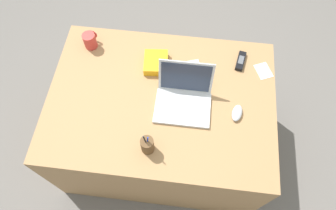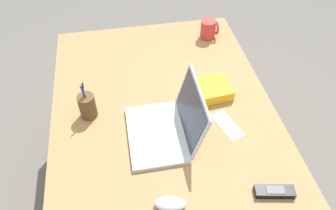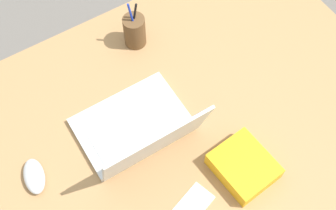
{
  "view_description": "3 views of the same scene",
  "coord_description": "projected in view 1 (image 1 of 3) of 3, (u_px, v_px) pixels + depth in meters",
  "views": [
    {
      "loc": [
        0.14,
        -0.84,
        2.27
      ],
      "look_at": [
        0.05,
        -0.06,
        0.75
      ],
      "focal_mm": 32.54,
      "sensor_mm": 36.0,
      "label": 1
    },
    {
      "loc": [
        0.93,
        -0.15,
        1.75
      ],
      "look_at": [
        0.03,
        0.01,
        0.79
      ],
      "focal_mm": 34.71,
      "sensor_mm": 36.0,
      "label": 2
    },
    {
      "loc": [
        0.35,
        0.49,
        1.88
      ],
      "look_at": [
        0.02,
        -0.03,
        0.79
      ],
      "focal_mm": 47.38,
      "sensor_mm": 36.0,
      "label": 3
    }
  ],
  "objects": [
    {
      "name": "coffee_mug_white",
      "position": [
        90.0,
        40.0,
        1.89
      ],
      "size": [
        0.08,
        0.09,
        0.1
      ],
      "color": "#C63833",
      "rests_on": "desk"
    },
    {
      "name": "snack_bag",
      "position": [
        156.0,
        63.0,
        1.85
      ],
      "size": [
        0.16,
        0.17,
        0.05
      ],
      "primitive_type": "cube",
      "rotation": [
        0.0,
        0.0,
        0.09
      ],
      "color": "#F2AD19",
      "rests_on": "desk"
    },
    {
      "name": "cordless_phone",
      "position": [
        241.0,
        61.0,
        1.87
      ],
      "size": [
        0.07,
        0.14,
        0.03
      ],
      "color": "black",
      "rests_on": "desk"
    },
    {
      "name": "paper_note_near_laptop",
      "position": [
        187.0,
        66.0,
        1.87
      ],
      "size": [
        0.17,
        0.11,
        0.0
      ],
      "primitive_type": "cube",
      "rotation": [
        0.0,
        0.0,
        0.31
      ],
      "color": "white",
      "rests_on": "desk"
    },
    {
      "name": "pen_holder",
      "position": [
        147.0,
        145.0,
        1.57
      ],
      "size": [
        0.07,
        0.07,
        0.18
      ],
      "color": "brown",
      "rests_on": "desk"
    },
    {
      "name": "paper_note_left",
      "position": [
        263.0,
        71.0,
        1.85
      ],
      "size": [
        0.12,
        0.14,
        0.0
      ],
      "primitive_type": "cube",
      "rotation": [
        0.0,
        0.0,
        0.42
      ],
      "color": "white",
      "rests_on": "desk"
    },
    {
      "name": "laptop",
      "position": [
        184.0,
        98.0,
        1.71
      ],
      "size": [
        0.31,
        0.28,
        0.23
      ],
      "color": "silver",
      "rests_on": "desk"
    },
    {
      "name": "computer_mouse",
      "position": [
        237.0,
        113.0,
        1.7
      ],
      "size": [
        0.08,
        0.12,
        0.03
      ],
      "primitive_type": "ellipsoid",
      "rotation": [
        0.0,
        0.0,
        -0.2
      ],
      "color": "silver",
      "rests_on": "desk"
    },
    {
      "name": "ground_plane",
      "position": [
        163.0,
        142.0,
        2.41
      ],
      "size": [
        6.0,
        6.0,
        0.0
      ],
      "primitive_type": "plane",
      "color": "slate"
    },
    {
      "name": "desk",
      "position": [
        162.0,
        123.0,
        2.08
      ],
      "size": [
        1.32,
        0.95,
        0.72
      ],
      "primitive_type": "cube",
      "color": "#A87C4F",
      "rests_on": "ground"
    }
  ]
}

